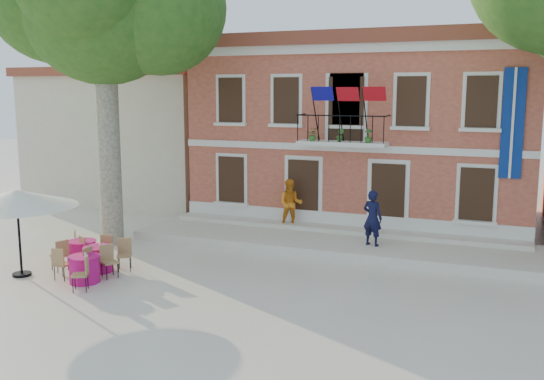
{
  "coord_description": "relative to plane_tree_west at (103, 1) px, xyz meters",
  "views": [
    {
      "loc": [
        7.76,
        -15.34,
        5.37
      ],
      "look_at": [
        0.13,
        3.5,
        2.02
      ],
      "focal_mm": 40.0,
      "sensor_mm": 36.0,
      "label": 1
    }
  ],
  "objects": [
    {
      "name": "patio_umbrella",
      "position": [
        -0.13,
        -4.18,
        -6.01
      ],
      "size": [
        3.43,
        3.43,
        2.55
      ],
      "color": "black",
      "rests_on": "ground"
    },
    {
      "name": "plane_tree_west",
      "position": [
        0.0,
        0.0,
        0.0
      ],
      "size": [
        5.74,
        5.74,
        11.28
      ],
      "color": "#A59E84",
      "rests_on": "ground"
    },
    {
      "name": "cafe_table_0",
      "position": [
        0.8,
        -2.62,
        -7.87
      ],
      "size": [
        1.76,
        1.84,
        0.95
      ],
      "color": "#C01276",
      "rests_on": "ground"
    },
    {
      "name": "main_building",
      "position": [
        7.35,
        8.03,
        -4.52
      ],
      "size": [
        13.5,
        9.59,
        7.5
      ],
      "color": "#CD6C4A",
      "rests_on": "ground"
    },
    {
      "name": "pedestrian_orange",
      "position": [
        5.47,
        3.42,
        -7.09
      ],
      "size": [
        1.05,
        0.91,
        1.83
      ],
      "primitive_type": "imported",
      "rotation": [
        0.0,
        0.0,
        0.29
      ],
      "color": "orange",
      "rests_on": "terrace"
    },
    {
      "name": "neighbor_west",
      "position": [
        -4.15,
        9.04,
        -5.09
      ],
      "size": [
        9.4,
        9.4,
        6.4
      ],
      "color": "beige",
      "rests_on": "ground"
    },
    {
      "name": "pedestrian_navy",
      "position": [
        8.86,
        2.01,
        -7.08
      ],
      "size": [
        0.77,
        0.61,
        1.85
      ],
      "primitive_type": "imported",
      "rotation": [
        0.0,
        0.0,
        2.87
      ],
      "color": "black",
      "rests_on": "terrace"
    },
    {
      "name": "cafe_table_1",
      "position": [
        1.71,
        -2.99,
        -7.87
      ],
      "size": [
        1.87,
        1.64,
        0.95
      ],
      "color": "#C01276",
      "rests_on": "ground"
    },
    {
      "name": "cafe_table_3",
      "position": [
        2.01,
        -4.01,
        -7.87
      ],
      "size": [
        1.63,
        1.87,
        0.95
      ],
      "color": "#C01276",
      "rests_on": "ground"
    },
    {
      "name": "terrace",
      "position": [
        7.35,
        2.44,
        -8.15
      ],
      "size": [
        14.0,
        3.4,
        0.3
      ],
      "primitive_type": "cube",
      "color": "silver",
      "rests_on": "ground"
    },
    {
      "name": "ground",
      "position": [
        5.35,
        -1.96,
        -8.3
      ],
      "size": [
        90.0,
        90.0,
        0.0
      ],
      "primitive_type": "plane",
      "color": "beige",
      "rests_on": "ground"
    }
  ]
}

